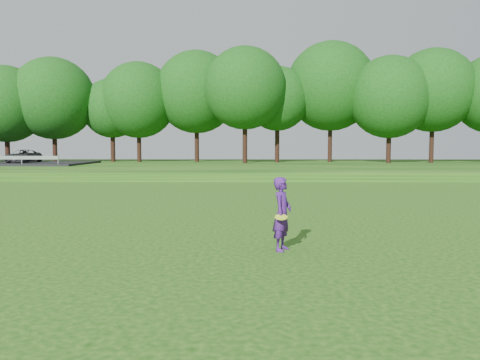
{
  "coord_description": "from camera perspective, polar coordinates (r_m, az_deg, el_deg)",
  "views": [
    {
      "loc": [
        3.13,
        -11.09,
        2.36
      ],
      "look_at": [
        2.95,
        3.34,
        1.3
      ],
      "focal_mm": 35.0,
      "sensor_mm": 36.0,
      "label": 1
    }
  ],
  "objects": [
    {
      "name": "ground",
      "position": [
        11.76,
        -14.86,
        -7.52
      ],
      "size": [
        140.0,
        140.0,
        0.0
      ],
      "primitive_type": "plane",
      "color": "#11410C",
      "rests_on": "ground"
    },
    {
      "name": "berm",
      "position": [
        45.24,
        -3.24,
        1.59
      ],
      "size": [
        130.0,
        30.0,
        0.6
      ],
      "primitive_type": "cube",
      "color": "#11410C",
      "rests_on": "ground"
    },
    {
      "name": "walking_path",
      "position": [
        31.33,
        -5.01,
        -0.09
      ],
      "size": [
        130.0,
        1.6,
        0.04
      ],
      "primitive_type": "cube",
      "color": "gray",
      "rests_on": "ground"
    },
    {
      "name": "treeline",
      "position": [
        49.52,
        -2.96,
        10.86
      ],
      "size": [
        104.0,
        7.0,
        15.0
      ],
      "primitive_type": null,
      "color": "#0F400E",
      "rests_on": "berm"
    },
    {
      "name": "woman",
      "position": [
        10.57,
        5.17,
        -4.14
      ],
      "size": [
        0.6,
        0.83,
        1.66
      ],
      "color": "#481A78",
      "rests_on": "ground"
    }
  ]
}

